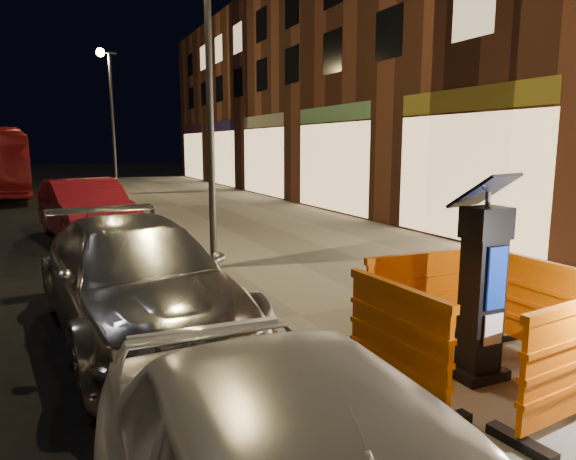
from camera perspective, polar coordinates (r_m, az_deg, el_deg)
name	(u,v)px	position (r m, az deg, el deg)	size (l,w,h in m)	color
ground_plane	(263,332)	(6.58, -2.76, -11.30)	(120.00, 120.00, 0.00)	black
sidewalk	(449,297)	(8.10, 17.49, -7.16)	(6.00, 60.00, 0.15)	gray
kerb	(263,327)	(6.56, -2.77, -10.69)	(0.30, 60.00, 0.15)	slate
parking_kiosk	(482,284)	(5.09, 20.79, -5.65)	(0.58, 0.58, 1.82)	black
barrier_front	(572,365)	(4.64, 29.04, -12.97)	(1.30, 0.54, 1.02)	#DE5C04
barrier_back	(415,298)	(5.88, 13.94, -7.39)	(1.30, 0.54, 1.02)	#DE5C04
barrier_kerbside	(396,342)	(4.61, 11.96, -12.06)	(1.30, 0.54, 1.02)	#DE5C04
barrier_bldgside	(550,312)	(5.90, 27.14, -8.12)	(1.30, 0.54, 1.02)	#DE5C04
car_silver	(140,331)	(6.88, -16.15, -10.75)	(1.96, 4.81, 1.40)	silver
car_red	(88,240)	(13.66, -21.29, -0.99)	(1.58, 4.52, 1.49)	maroon
street_lamp_mid	(210,96)	(9.11, -8.69, 14.52)	(0.12, 0.12, 6.00)	#3F3F44
street_lamp_far	(113,125)	(23.87, -18.87, 10.97)	(0.12, 0.12, 6.00)	#3F3F44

